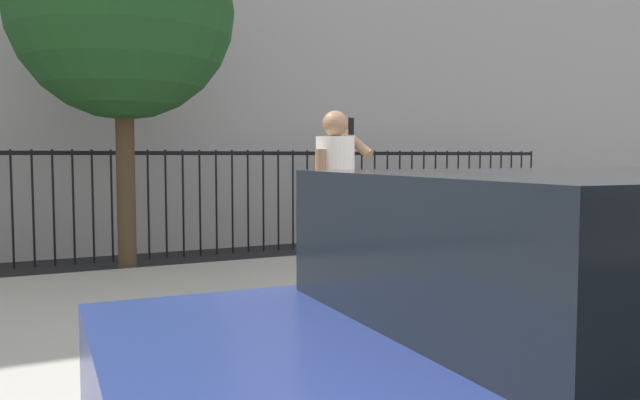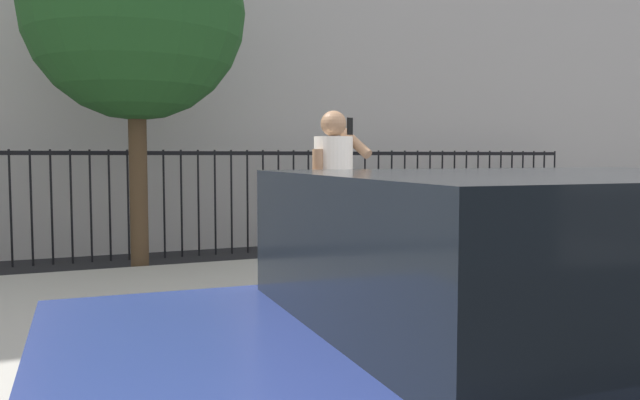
% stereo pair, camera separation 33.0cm
% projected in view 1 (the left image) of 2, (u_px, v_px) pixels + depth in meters
% --- Properties ---
extents(ground_plane, '(60.00, 60.00, 0.00)m').
position_uv_depth(ground_plane, '(507.00, 363.00, 4.66)').
color(ground_plane, black).
extents(sidewalk, '(28.00, 4.40, 0.15)m').
position_uv_depth(sidewalk, '(358.00, 294.00, 6.62)').
color(sidewalk, '#B2ADA3').
rests_on(sidewalk, ground).
extents(iron_fence, '(12.03, 0.04, 1.60)m').
position_uv_depth(iron_fence, '(240.00, 187.00, 9.87)').
color(iron_fence, black).
rests_on(iron_fence, ground).
extents(parked_hatchback, '(4.27, 2.00, 1.45)m').
position_uv_depth(parked_hatchback, '(636.00, 357.00, 2.56)').
color(parked_hatchback, navy).
rests_on(parked_hatchback, ground).
extents(pedestrian_on_phone, '(0.72, 0.56, 1.75)m').
position_uv_depth(pedestrian_on_phone, '(333.00, 195.00, 5.57)').
color(pedestrian_on_phone, '#936B4C').
rests_on(pedestrian_on_phone, sidewalk).
extents(street_bench, '(1.60, 0.45, 0.95)m').
position_uv_depth(street_bench, '(494.00, 221.00, 8.42)').
color(street_bench, brown).
rests_on(street_bench, sidewalk).
extents(street_tree_near, '(2.70, 2.70, 4.65)m').
position_uv_depth(street_tree_near, '(122.00, 9.00, 7.71)').
color(street_tree_near, '#4C3823').
rests_on(street_tree_near, ground).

